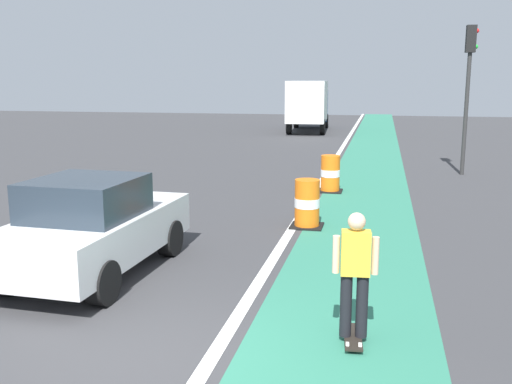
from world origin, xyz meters
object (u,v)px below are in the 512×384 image
parked_sedan_nearest (93,227)px  delivery_truck_down_block (309,103)px  skateboarder_on_lane (355,273)px  traffic_barrel_front (307,204)px  traffic_light_corner (469,74)px  traffic_barrel_mid (330,174)px

parked_sedan_nearest → delivery_truck_down_block: delivery_truck_down_block is taller
skateboarder_on_lane → parked_sedan_nearest: 4.78m
parked_sedan_nearest → traffic_barrel_front: parked_sedan_nearest is taller
skateboarder_on_lane → traffic_light_corner: size_ratio=0.33×
skateboarder_on_lane → traffic_barrel_mid: 10.15m
traffic_barrel_front → traffic_barrel_mid: same height
parked_sedan_nearest → traffic_barrel_mid: 8.98m
parked_sedan_nearest → traffic_barrel_front: size_ratio=3.83×
traffic_barrel_front → traffic_barrel_mid: bearing=88.3°
parked_sedan_nearest → delivery_truck_down_block: 28.90m
traffic_barrel_front → traffic_light_corner: (4.41, 8.53, 2.97)m
traffic_light_corner → skateboarder_on_lane: bearing=-102.2°
traffic_barrel_front → delivery_truck_down_block: (-3.13, 24.88, 1.31)m
parked_sedan_nearest → traffic_light_corner: (7.54, 12.53, 2.67)m
parked_sedan_nearest → traffic_barrel_mid: parked_sedan_nearest is taller
traffic_barrel_front → parked_sedan_nearest: bearing=-128.1°
parked_sedan_nearest → traffic_light_corner: bearing=59.0°
traffic_barrel_front → traffic_light_corner: bearing=62.7°
skateboarder_on_lane → delivery_truck_down_block: 30.94m
traffic_barrel_front → delivery_truck_down_block: 25.11m
skateboarder_on_lane → parked_sedan_nearest: parked_sedan_nearest is taller
traffic_barrel_front → delivery_truck_down_block: delivery_truck_down_block is taller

